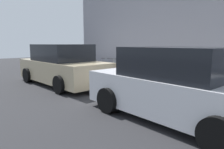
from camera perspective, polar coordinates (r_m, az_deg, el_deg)
ground_plane at (r=8.60m, az=1.85°, el=-2.91°), size 40.00×40.00×0.00m
sidewalk_curb at (r=10.42m, az=11.97°, el=-0.66°), size 18.00×5.00×0.14m
suitcase_black_0 at (r=6.83m, az=27.04°, el=-2.74°), size 0.44×0.24×0.98m
suitcase_olive_1 at (r=7.04m, az=22.87°, el=-2.19°), size 0.44×0.22×0.74m
suitcase_silver_2 at (r=7.23m, az=18.35°, el=-2.27°), size 0.50×0.24×0.59m
suitcase_navy_3 at (r=7.60m, az=15.14°, el=-1.12°), size 0.42×0.24×0.72m
suitcase_maroon_4 at (r=7.87m, az=11.39°, el=-1.19°), size 0.49×0.27×0.78m
suitcase_red_5 at (r=8.21m, az=8.39°, el=-0.22°), size 0.41×0.22×0.93m
suitcase_teal_6 at (r=8.61m, az=5.96°, el=0.10°), size 0.44×0.26×0.87m
suitcase_black_7 at (r=8.95m, az=3.60°, el=0.92°), size 0.37×0.20×0.99m
suitcase_olive_8 at (r=9.28m, az=1.38°, el=0.82°), size 0.36×0.24×0.91m
suitcase_silver_9 at (r=9.72m, az=-0.51°, el=1.00°), size 0.49×0.24×0.89m
suitcase_navy_10 at (r=10.14m, az=-2.46°, el=1.58°), size 0.39×0.26×0.87m
suitcase_maroon_11 at (r=10.50m, az=-4.87°, el=1.35°), size 0.48×0.27×0.77m
fire_hydrant at (r=11.10m, az=-6.76°, el=2.36°), size 0.39×0.21×0.72m
bollard_post at (r=11.56m, az=-9.21°, el=3.04°), size 0.16×0.16×0.95m
parked_car_white_0 at (r=4.83m, az=17.25°, el=-3.15°), size 4.26×2.00×1.65m
parked_car_beige_1 at (r=8.88m, az=-13.74°, el=2.37°), size 4.71×2.22×1.69m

